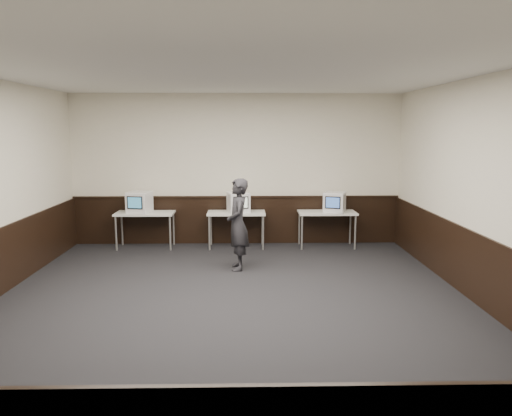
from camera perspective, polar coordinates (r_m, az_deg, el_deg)
The scene contains 15 objects.
floor at distance 7.10m, azimuth -2.75°, elevation -11.27°, with size 8.00×8.00×0.00m, color black.
ceiling at distance 6.70m, azimuth -2.96°, elevation 15.35°, with size 8.00×8.00×0.00m, color white.
back_wall at distance 10.69m, azimuth -2.25°, elevation 4.39°, with size 7.00×7.00×0.00m, color silver.
front_wall at distance 2.80m, azimuth -5.17°, elevation -8.89°, with size 7.00×7.00×0.00m, color silver.
right_wall at distance 7.48m, azimuth 25.04°, elevation 1.57°, with size 8.00×8.00×0.00m, color silver.
wainscot_back at distance 10.82m, azimuth -2.22°, elevation -1.44°, with size 6.98×0.04×1.00m, color black.
wainscot_right at distance 7.68m, azimuth 24.36°, elevation -6.60°, with size 0.04×7.98×1.00m, color black.
wainscot_rail at distance 10.71m, azimuth -2.24°, elevation 1.28°, with size 6.98×0.06×0.04m, color black.
desk_left at distance 10.62m, azimuth -12.57°, elevation -0.86°, with size 1.20×0.60×0.75m.
desk_center at distance 10.41m, azimuth -2.26°, elevation -0.85°, with size 1.20×0.60×0.75m.
desk_right at distance 10.55m, azimuth 8.12°, elevation -0.80°, with size 1.20×0.60×0.75m.
emac_left at distance 10.57m, azimuth -13.19°, elevation 0.66°, with size 0.52×0.53×0.44m.
emac_center at distance 10.34m, azimuth -2.02°, elevation 0.67°, with size 0.51×0.53×0.42m.
emac_right at distance 10.48m, azimuth 8.97°, elevation 0.67°, with size 0.54×0.55×0.42m.
person at distance 8.75m, azimuth -2.09°, elevation -1.89°, with size 0.59×0.39×1.61m, color #232227.
Camera 1 is at (0.19, -6.66, 2.46)m, focal length 35.00 mm.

